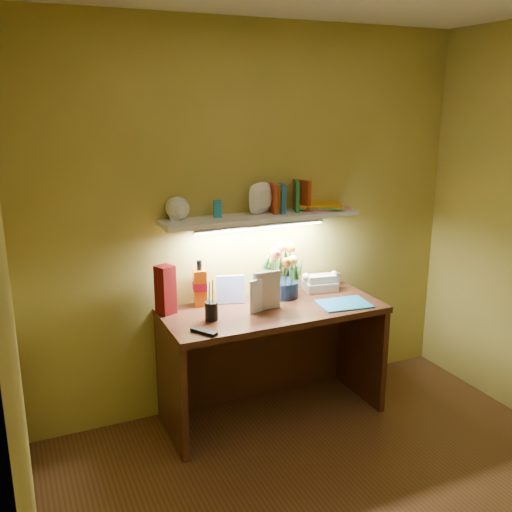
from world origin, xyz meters
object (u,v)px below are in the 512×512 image
at_px(telephone, 320,281).
at_px(desk, 273,362).
at_px(desk_clock, 334,279).
at_px(whisky_bottle, 200,283).
at_px(flower_bouquet, 283,269).

bearing_deg(telephone, desk, -149.12).
height_order(telephone, desk_clock, telephone).
relative_size(desk, desk_clock, 17.08).
relative_size(desk, whisky_bottle, 4.69).
bearing_deg(desk, desk_clock, 22.54).
distance_m(desk_clock, whisky_bottle, 1.01).
relative_size(desk_clock, whisky_bottle, 0.27).
xyz_separation_m(desk, telephone, (0.44, 0.18, 0.44)).
bearing_deg(whisky_bottle, desk, -29.74).
bearing_deg(telephone, desk_clock, 32.04).
bearing_deg(flower_bouquet, telephone, 1.86).
distance_m(flower_bouquet, telephone, 0.32).
distance_m(desk, whisky_bottle, 0.70).
xyz_separation_m(flower_bouquet, telephone, (0.29, 0.01, -0.12)).
height_order(flower_bouquet, desk_clock, flower_bouquet).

